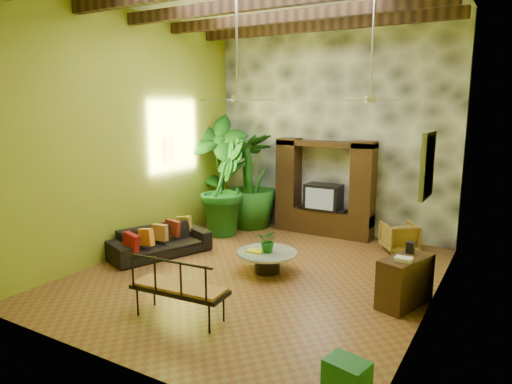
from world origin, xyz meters
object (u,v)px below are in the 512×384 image
Objects in this scene: ceiling_fan_back at (371,88)px; tall_plant_a at (219,171)px; green_bin at (347,378)px; tall_plant_c at (250,181)px; iron_bench at (176,285)px; sofa at (160,241)px; wicker_armchair at (399,237)px; side_console at (405,281)px; coffee_table at (267,259)px; ceiling_fan_front at (237,86)px; tall_plant_b at (223,187)px; entertainment_center at (324,195)px.

ceiling_fan_back reaches higher than tall_plant_a.
tall_plant_c is at bearing 129.51° from green_bin.
green_bin is (2.72, -0.42, -0.34)m from iron_bench.
tall_plant_a reaches higher than sofa.
side_console reaches higher than wicker_armchair.
coffee_table is 2.56m from side_console.
tall_plant_c is 2.46× the size of side_console.
ceiling_fan_back is 5.12m from green_bin.
sofa is 0.86× the size of tall_plant_c.
tall_plant_a is at bearing -34.04° from wicker_armchair.
wicker_armchair is 3.16m from coffee_table.
ceiling_fan_front is at bearing -118.74° from coffee_table.
tall_plant_a is 0.77m from tall_plant_b.
tall_plant_c is 5.36× the size of green_bin.
ceiling_fan_back is at bearing -17.02° from tall_plant_a.
ceiling_fan_back is 0.89× the size of sofa.
wicker_armchair is 0.24× the size of tall_plant_a.
ceiling_fan_front reaches higher than tall_plant_a.
entertainment_center is at bearing 14.00° from tall_plant_a.
sofa reaches higher than green_bin.
tall_plant_b is 5.22m from side_console.
sofa is 4.61× the size of green_bin.
ceiling_fan_back is 5.16m from sofa.
entertainment_center reaches higher than side_console.
tall_plant_a is at bearing 129.78° from ceiling_fan_front.
tall_plant_a is 3.76m from coffee_table.
tall_plant_a is (-2.40, 2.89, -1.97)m from ceiling_fan_front.
tall_plant_c is at bearing 166.20° from side_console.
tall_plant_a is at bearing 172.68° from side_console.
sofa is (-2.10, 0.27, -3.10)m from ceiling_fan_front.
sofa is 3.07m from iron_bench.
side_console is at bearing -50.13° from entertainment_center.
ceiling_fan_front reaches higher than tall_plant_c.
entertainment_center is 3.54× the size of wicker_armchair.
ceiling_fan_front is 3.41m from iron_bench.
sofa is at bearing -160.55° from side_console.
iron_bench is at bearing -86.44° from ceiling_fan_front.
ceiling_fan_front is at bearing -93.24° from entertainment_center.
iron_bench is at bearing -70.46° from tall_plant_c.
ceiling_fan_front reaches higher than coffee_table.
ceiling_fan_back reaches higher than green_bin.
sofa is 4.95m from side_console.
tall_plant_c reaches higher than entertainment_center.
coffee_table is 0.76× the size of iron_bench.
ceiling_fan_front is (-0.20, -3.54, 2.44)m from entertainment_center.
wicker_armchair reaches higher than coffee_table.
ceiling_fan_back is 4.82m from tall_plant_a.
tall_plant_b is at bearing 168.60° from ceiling_fan_back.
entertainment_center is 3.08m from coffee_table.
coffee_table is 2.52× the size of green_bin.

